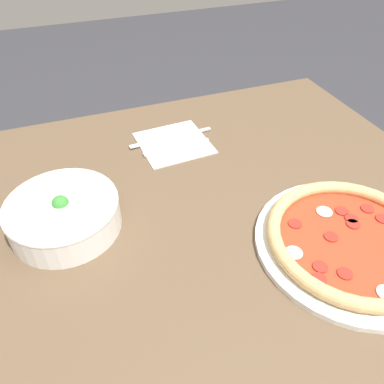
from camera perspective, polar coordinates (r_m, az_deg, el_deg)
The scene contains 6 objects.
dining_table at distance 0.82m, azimuth 6.69°, elevation -10.42°, with size 1.11×1.05×0.73m.
pizza at distance 0.75m, azimuth 23.05°, elevation -6.79°, with size 0.35×0.35×0.04m.
bowl at distance 0.76m, azimuth -19.02°, elevation -3.03°, with size 0.22×0.22×0.08m.
napkin at distance 0.97m, azimuth -2.79°, elevation 7.48°, with size 0.18×0.18×0.00m.
fork at distance 0.95m, azimuth -2.20°, elevation 6.92°, with size 0.02×0.18×0.00m.
knife at distance 0.99m, azimuth -2.65°, elevation 8.42°, with size 0.02×0.23×0.01m.
Camera 1 is at (-0.44, 0.26, 1.27)m, focal length 35.00 mm.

